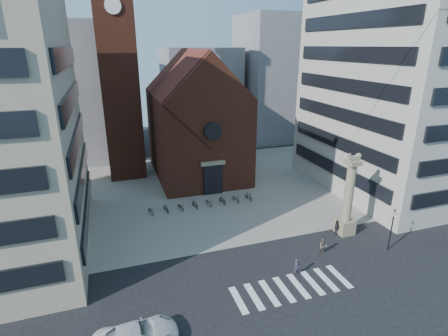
{
  "coord_description": "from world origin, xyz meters",
  "views": [
    {
      "loc": [
        -12.0,
        -23.34,
        18.45
      ],
      "look_at": [
        -1.48,
        8.0,
        6.77
      ],
      "focal_mm": 28.0,
      "sensor_mm": 36.0,
      "label": 1
    }
  ],
  "objects": [
    {
      "name": "ground",
      "position": [
        0.0,
        0.0,
        0.0
      ],
      "size": [
        120.0,
        120.0,
        0.0
      ],
      "primitive_type": "plane",
      "color": "black",
      "rests_on": "ground"
    },
    {
      "name": "piazza",
      "position": [
        0.0,
        19.0,
        0.03
      ],
      "size": [
        46.0,
        30.0,
        0.05
      ],
      "primitive_type": "cube",
      "color": "gray",
      "rests_on": "ground"
    },
    {
      "name": "zebra_crossing",
      "position": [
        0.55,
        -3.0,
        0.01
      ],
      "size": [
        10.2,
        3.2,
        0.01
      ],
      "primitive_type": null,
      "color": "white",
      "rests_on": "ground"
    },
    {
      "name": "church",
      "position": [
        0.0,
        25.04,
        7.98
      ],
      "size": [
        12.0,
        16.65,
        18.0
      ],
      "color": "#5F2C1D",
      "rests_on": "ground"
    },
    {
      "name": "campanile",
      "position": [
        -10.0,
        28.0,
        15.74
      ],
      "size": [
        5.5,
        5.5,
        31.2
      ],
      "color": "#5F2C1D",
      "rests_on": "ground"
    },
    {
      "name": "building_right",
      "position": [
        24.0,
        12.0,
        16.0
      ],
      "size": [
        18.0,
        22.0,
        32.0
      ],
      "primitive_type": "cube",
      "color": "#A8A498",
      "rests_on": "ground"
    },
    {
      "name": "bg_block_left",
      "position": [
        -20.0,
        40.0,
        11.0
      ],
      "size": [
        16.0,
        14.0,
        22.0
      ],
      "primitive_type": "cube",
      "color": "gray",
      "rests_on": "ground"
    },
    {
      "name": "bg_block_mid",
      "position": [
        6.0,
        45.0,
        9.0
      ],
      "size": [
        14.0,
        12.0,
        18.0
      ],
      "primitive_type": "cube",
      "color": "gray",
      "rests_on": "ground"
    },
    {
      "name": "bg_block_right",
      "position": [
        22.0,
        42.0,
        12.0
      ],
      "size": [
        16.0,
        14.0,
        24.0
      ],
      "primitive_type": "cube",
      "color": "gray",
      "rests_on": "ground"
    },
    {
      "name": "lion_column",
      "position": [
        10.01,
        3.0,
        3.46
      ],
      "size": [
        1.63,
        1.6,
        8.68
      ],
      "color": "gray",
      "rests_on": "ground"
    },
    {
      "name": "traffic_light",
      "position": [
        12.0,
        -1.0,
        2.29
      ],
      "size": [
        0.13,
        0.16,
        4.3
      ],
      "color": "black",
      "rests_on": "ground"
    },
    {
      "name": "white_car",
      "position": [
        -11.74,
        -4.87,
        0.75
      ],
      "size": [
        5.49,
        2.71,
        1.5
      ],
      "primitive_type": "imported",
      "rotation": [
        0.0,
        0.0,
        1.61
      ],
      "color": "silver",
      "rests_on": "ground"
    },
    {
      "name": "pedestrian_0",
      "position": [
        1.71,
        -1.7,
        0.77
      ],
      "size": [
        0.61,
        0.44,
        1.55
      ],
      "primitive_type": "imported",
      "rotation": [
        0.0,
        0.0,
        0.12
      ],
      "color": "#362D3F",
      "rests_on": "ground"
    },
    {
      "name": "pedestrian_1",
      "position": [
        5.67,
        0.39,
        0.79
      ],
      "size": [
        0.96,
        0.89,
        1.57
      ],
      "primitive_type": "imported",
      "rotation": [
        0.0,
        0.0,
        -0.51
      ],
      "color": "#5E534B",
      "rests_on": "ground"
    },
    {
      "name": "pedestrian_2",
      "position": [
        9.0,
        3.0,
        0.81
      ],
      "size": [
        0.74,
        1.03,
        1.62
      ],
      "primitive_type": "imported",
      "rotation": [
        0.0,
        0.0,
        1.16
      ],
      "color": "#28272E",
      "rests_on": "ground"
    },
    {
      "name": "scooter_0",
      "position": [
        -8.46,
        13.62,
        0.47
      ],
      "size": [
        0.92,
        1.69,
        0.84
      ],
      "primitive_type": "imported",
      "rotation": [
        0.0,
        0.0,
        0.24
      ],
      "color": "black",
      "rests_on": "piazza"
    },
    {
      "name": "scooter_1",
      "position": [
        -6.73,
        13.62,
        0.52
      ],
      "size": [
        0.79,
        1.62,
        0.94
      ],
      "primitive_type": "imported",
      "rotation": [
        0.0,
        0.0,
        0.24
      ],
      "color": "black",
      "rests_on": "piazza"
    },
    {
      "name": "scooter_2",
      "position": [
        -5.0,
        13.62,
        0.47
      ],
      "size": [
        0.92,
        1.69,
        0.84
      ],
      "primitive_type": "imported",
      "rotation": [
        0.0,
        0.0,
        0.24
      ],
      "color": "black",
      "rests_on": "piazza"
    },
    {
      "name": "scooter_3",
      "position": [
        -3.27,
        13.62,
        0.52
      ],
      "size": [
        0.79,
        1.62,
        0.94
      ],
      "primitive_type": "imported",
      "rotation": [
        0.0,
        0.0,
        0.24
      ],
      "color": "black",
      "rests_on": "piazza"
    },
    {
      "name": "scooter_4",
      "position": [
        -1.53,
        13.62,
        0.47
      ],
      "size": [
        0.92,
        1.69,
        0.84
      ],
      "primitive_type": "imported",
      "rotation": [
        0.0,
        0.0,
        0.24
      ],
      "color": "black",
      "rests_on": "piazza"
    },
    {
      "name": "scooter_5",
      "position": [
        0.2,
        13.62,
        0.52
      ],
      "size": [
        0.79,
        1.62,
        0.94
      ],
      "primitive_type": "imported",
      "rotation": [
        0.0,
        0.0,
        0.24
      ],
      "color": "black",
      "rests_on": "piazza"
    },
    {
      "name": "scooter_6",
      "position": [
        1.93,
        13.62,
        0.47
      ],
      "size": [
        0.92,
        1.69,
        0.84
      ],
      "primitive_type": "imported",
      "rotation": [
        0.0,
        0.0,
        0.24
      ],
      "color": "black",
      "rests_on": "piazza"
    },
    {
      "name": "scooter_7",
      "position": [
        3.66,
        13.62,
        0.52
      ],
      "size": [
        0.79,
        1.62,
        0.94
      ],
      "primitive_type": "imported",
      "rotation": [
        0.0,
        0.0,
        0.24
      ],
      "color": "black",
      "rests_on": "piazza"
    }
  ]
}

